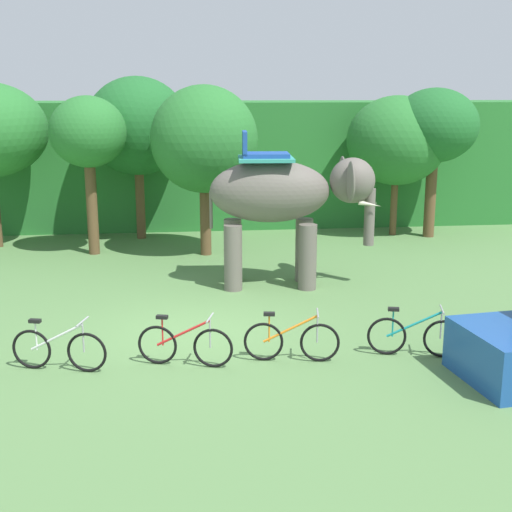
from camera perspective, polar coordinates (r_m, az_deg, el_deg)
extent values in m
plane|color=#567F47|center=(13.93, -5.09, -6.31)|extent=(80.00, 80.00, 0.00)
cube|color=#28702D|center=(26.50, -5.99, 7.88)|extent=(36.00, 6.00, 4.33)
cylinder|color=brown|center=(20.81, -13.37, 3.76)|extent=(0.32, 0.32, 2.66)
ellipsoid|color=#28702D|center=(20.57, -13.71, 9.93)|extent=(2.19, 2.19, 2.04)
cylinder|color=brown|center=(22.81, -9.52, 4.22)|extent=(0.29, 0.29, 2.24)
ellipsoid|color=#1E6028|center=(22.56, -9.77, 10.53)|extent=(3.26, 3.26, 3.09)
cylinder|color=brown|center=(20.27, -4.18, 2.88)|extent=(0.32, 0.32, 2.00)
ellipsoid|color=#28702D|center=(19.97, -4.30, 9.58)|extent=(3.06, 3.06, 3.05)
cylinder|color=brown|center=(23.55, 11.29, 3.93)|extent=(0.23, 0.23, 1.83)
ellipsoid|color=#28702D|center=(23.30, 11.55, 9.32)|extent=(3.27, 3.27, 2.90)
cylinder|color=brown|center=(23.45, 14.19, 4.65)|extent=(0.36, 0.36, 2.57)
ellipsoid|color=#1E6028|center=(23.23, 14.52, 10.39)|extent=(2.79, 2.79, 2.37)
ellipsoid|color=#665E56|center=(16.72, 1.14, 5.37)|extent=(2.99, 1.61, 1.50)
cylinder|color=#665E56|center=(17.46, 3.99, 0.51)|extent=(0.44, 0.44, 1.60)
cylinder|color=#665E56|center=(16.71, 4.27, -0.08)|extent=(0.44, 0.44, 1.60)
cylinder|color=#665E56|center=(17.35, -1.93, 0.45)|extent=(0.44, 0.44, 1.60)
cylinder|color=#665E56|center=(16.60, -1.90, -0.15)|extent=(0.44, 0.44, 1.60)
ellipsoid|color=#665E56|center=(16.93, 7.96, 6.19)|extent=(1.17, 1.08, 1.10)
ellipsoid|color=#665E56|center=(17.50, 7.12, 6.62)|extent=(0.22, 0.85, 0.96)
ellipsoid|color=#665E56|center=(16.29, 7.83, 6.10)|extent=(0.22, 0.85, 0.96)
cylinder|color=#665E56|center=(17.15, 9.34, 3.19)|extent=(0.26, 0.26, 1.40)
cone|color=beige|center=(17.29, 9.08, 4.47)|extent=(0.57, 0.16, 0.21)
cone|color=beige|center=(16.87, 9.37, 4.23)|extent=(0.57, 0.16, 0.21)
cube|color=teal|center=(16.62, 0.80, 8.03)|extent=(1.39, 1.42, 0.08)
cube|color=#1E4799|center=(16.61, 0.81, 8.34)|extent=(1.16, 0.98, 0.10)
cube|color=#1E4799|center=(16.57, -0.94, 9.30)|extent=(0.16, 0.90, 0.56)
cylinder|color=#665E56|center=(16.76, -3.73, 3.80)|extent=(0.08, 0.08, 0.90)
torus|color=black|center=(12.64, -18.02, -7.33)|extent=(0.70, 0.23, 0.71)
torus|color=black|center=(12.24, -13.79, -7.73)|extent=(0.70, 0.23, 0.71)
cylinder|color=silver|center=(12.36, -16.12, -6.44)|extent=(0.95, 0.29, 0.54)
cylinder|color=silver|center=(12.51, -17.70, -6.26)|extent=(0.03, 0.03, 0.52)
cube|color=black|center=(12.43, -17.78, -5.13)|extent=(0.22, 0.15, 0.06)
cylinder|color=#9E9EA3|center=(12.16, -14.08, -6.48)|extent=(0.03, 0.03, 0.55)
cylinder|color=#9E9EA3|center=(12.07, -14.15, -5.28)|extent=(0.17, 0.51, 0.03)
torus|color=black|center=(12.35, -8.14, -7.27)|extent=(0.70, 0.24, 0.71)
torus|color=black|center=(12.11, -3.56, -7.59)|extent=(0.70, 0.24, 0.71)
cylinder|color=red|center=(12.14, -6.02, -6.33)|extent=(0.95, 0.30, 0.54)
cylinder|color=red|center=(12.23, -7.73, -6.17)|extent=(0.03, 0.03, 0.52)
cube|color=black|center=(12.15, -7.76, -5.01)|extent=(0.22, 0.15, 0.06)
cylinder|color=#9E9EA3|center=(12.02, -3.82, -6.33)|extent=(0.03, 0.03, 0.55)
cylinder|color=#9E9EA3|center=(11.93, -3.84, -5.11)|extent=(0.17, 0.51, 0.03)
torus|color=black|center=(12.38, 0.62, -7.08)|extent=(0.71, 0.16, 0.71)
torus|color=black|center=(12.38, 5.29, -7.13)|extent=(0.71, 0.16, 0.71)
cylinder|color=orange|center=(12.29, 2.85, -6.02)|extent=(0.96, 0.20, 0.54)
cylinder|color=orange|center=(12.29, 1.10, -5.95)|extent=(0.03, 0.03, 0.52)
cube|color=black|center=(12.20, 1.10, -4.80)|extent=(0.21, 0.13, 0.06)
cylinder|color=#9E9EA3|center=(12.29, 5.08, -5.91)|extent=(0.03, 0.03, 0.55)
cylinder|color=#9E9EA3|center=(12.20, 5.11, -4.71)|extent=(0.12, 0.52, 0.03)
torus|color=black|center=(12.87, 10.73, -6.52)|extent=(0.70, 0.22, 0.71)
torus|color=black|center=(12.96, 15.18, -6.61)|extent=(0.70, 0.22, 0.71)
cylinder|color=teal|center=(12.82, 12.91, -5.52)|extent=(0.95, 0.28, 0.54)
cylinder|color=teal|center=(12.79, 11.23, -5.43)|extent=(0.03, 0.03, 0.52)
cube|color=black|center=(12.71, 11.28, -4.32)|extent=(0.22, 0.15, 0.06)
cylinder|color=#9E9EA3|center=(12.86, 15.03, -5.43)|extent=(0.03, 0.03, 0.55)
cylinder|color=#9E9EA3|center=(12.78, 15.10, -4.29)|extent=(0.16, 0.51, 0.03)
cylinder|color=black|center=(13.02, 18.09, -6.89)|extent=(0.66, 0.26, 0.64)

